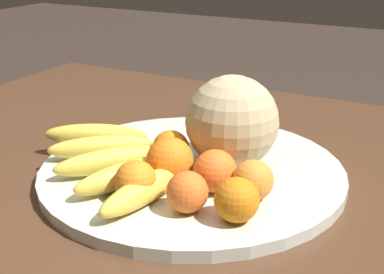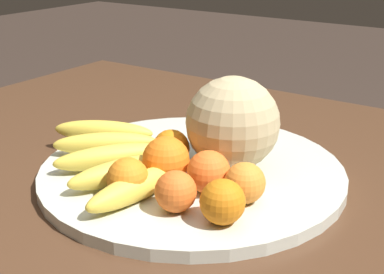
{
  "view_description": "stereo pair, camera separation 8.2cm",
  "coord_description": "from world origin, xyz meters",
  "views": [
    {
      "loc": [
        -0.38,
        0.7,
        1.1
      ],
      "look_at": [
        -0.01,
        0.03,
        0.8
      ],
      "focal_mm": 50.0,
      "sensor_mm": 36.0,
      "label": 1
    },
    {
      "loc": [
        -0.45,
        0.66,
        1.1
      ],
      "look_at": [
        -0.01,
        0.03,
        0.8
      ],
      "focal_mm": 50.0,
      "sensor_mm": 36.0,
      "label": 2
    }
  ],
  "objects": [
    {
      "name": "orange_mid_center",
      "position": [
        -0.01,
        0.09,
        0.79
      ],
      "size": [
        0.07,
        0.07,
        0.07
      ],
      "color": "orange",
      "rests_on": "fruit_bowl"
    },
    {
      "name": "orange_front_right",
      "position": [
        -0.08,
        0.16,
        0.78
      ],
      "size": [
        0.06,
        0.06,
        0.06
      ],
      "color": "orange",
      "rests_on": "fruit_bowl"
    },
    {
      "name": "orange_back_left",
      "position": [
        0.0,
        0.16,
        0.78
      ],
      "size": [
        0.06,
        0.06,
        0.06
      ],
      "color": "orange",
      "rests_on": "fruit_bowl"
    },
    {
      "name": "melon",
      "position": [
        -0.06,
        -0.01,
        0.83
      ],
      "size": [
        0.14,
        0.14,
        0.14
      ],
      "color": "tan",
      "rests_on": "fruit_bowl"
    },
    {
      "name": "orange_back_right",
      "position": [
        -0.14,
        0.15,
        0.78
      ],
      "size": [
        0.06,
        0.06,
        0.06
      ],
      "color": "orange",
      "rests_on": "fruit_bowl"
    },
    {
      "name": "fruit_bowl",
      "position": [
        -0.01,
        0.03,
        0.75
      ],
      "size": [
        0.48,
        0.48,
        0.02
      ],
      "color": "beige",
      "rests_on": "kitchen_table"
    },
    {
      "name": "orange_top_small",
      "position": [
        0.02,
        0.04,
        0.78
      ],
      "size": [
        0.06,
        0.06,
        0.06
      ],
      "color": "orange",
      "rests_on": "fruit_bowl"
    },
    {
      "name": "orange_side_extra",
      "position": [
        -0.08,
        0.09,
        0.78
      ],
      "size": [
        0.06,
        0.06,
        0.06
      ],
      "color": "orange",
      "rests_on": "fruit_bowl"
    },
    {
      "name": "kitchen_table",
      "position": [
        0.0,
        0.0,
        0.64
      ],
      "size": [
        1.35,
        0.99,
        0.74
      ],
      "color": "#4C301E",
      "rests_on": "ground_plane"
    },
    {
      "name": "produce_tag",
      "position": [
        -0.06,
        0.06,
        0.76
      ],
      "size": [
        0.1,
        0.07,
        0.0
      ],
      "rotation": [
        0.0,
        0.0,
        0.4
      ],
      "color": "white",
      "rests_on": "fruit_bowl"
    },
    {
      "name": "orange_front_left",
      "position": [
        -0.14,
        0.08,
        0.78
      ],
      "size": [
        0.06,
        0.06,
        0.06
      ],
      "color": "orange",
      "rests_on": "fruit_bowl"
    },
    {
      "name": "banana_bunch",
      "position": [
        0.08,
        0.1,
        0.77
      ],
      "size": [
        0.31,
        0.28,
        0.04
      ],
      "rotation": [
        0.0,
        0.0,
        7.22
      ],
      "color": "#473819",
      "rests_on": "fruit_bowl"
    }
  ]
}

